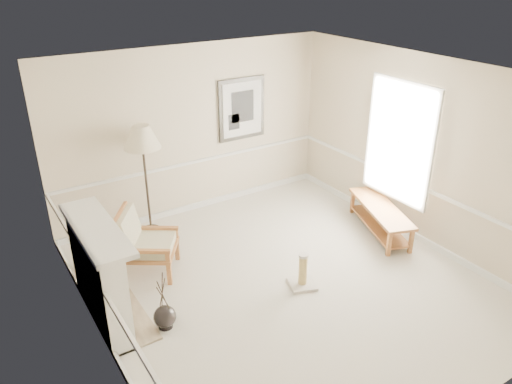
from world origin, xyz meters
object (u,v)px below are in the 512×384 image
armchair (142,240)px  scratching_post (303,276)px  bench (380,215)px  floor_vase (165,317)px  floor_lamp (142,140)px

armchair → scratching_post: 2.31m
armchair → bench: bearing=-71.0°
floor_vase → armchair: armchair is taller
floor_vase → armchair: (0.23, 1.30, 0.36)m
bench → scratching_post: bearing=-165.2°
floor_lamp → bench: bearing=-32.9°
armchair → scratching_post: bearing=-97.6°
floor_vase → bench: (3.93, 0.30, 0.15)m
armchair → bench: size_ratio=0.63×
floor_vase → scratching_post: (1.94, -0.22, 0.01)m
floor_vase → bench: size_ratio=0.49×
bench → floor_lamp: bearing=147.1°
floor_lamp → bench: 4.00m
floor_vase → scratching_post: bearing=-6.6°
bench → scratching_post: 2.06m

